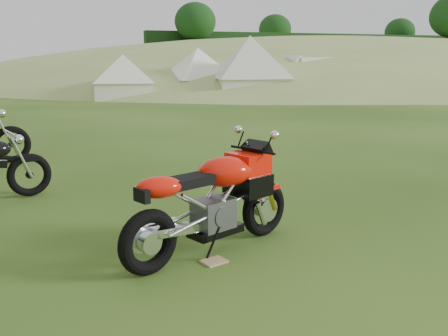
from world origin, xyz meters
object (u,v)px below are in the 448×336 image
object	(u,v)px
caravan	(317,75)
tent_mid	(198,72)
plywood_board	(214,261)
sport_motorcycle	(212,194)
tent_right	(250,69)
tent_left	(124,75)

from	to	relation	value
caravan	tent_mid	bearing A→B (deg)	171.63
plywood_board	tent_mid	world-z (taller)	tent_mid
sport_motorcycle	tent_mid	size ratio (longest dim) A/B	0.69
tent_mid	caravan	world-z (taller)	tent_mid
sport_motorcycle	tent_mid	distance (m)	21.28
plywood_board	tent_right	bearing A→B (deg)	67.33
tent_right	caravan	world-z (taller)	tent_right
sport_motorcycle	plywood_board	distance (m)	0.65
plywood_board	tent_left	size ratio (longest dim) A/B	0.08
tent_left	caravan	world-z (taller)	tent_left
tent_left	tent_mid	bearing A→B (deg)	15.96
tent_mid	tent_right	distance (m)	2.89
tent_left	tent_mid	xyz separation A→B (m)	(3.84, 0.54, 0.11)
tent_right	caravan	xyz separation A→B (m)	(4.86, 2.06, -0.41)
caravan	sport_motorcycle	bearing A→B (deg)	-130.12
plywood_board	tent_mid	size ratio (longest dim) A/B	0.08
sport_motorcycle	plywood_board	xyz separation A→B (m)	(-0.06, -0.25, -0.60)
plywood_board	caravan	bearing A→B (deg)	58.60
caravan	tent_left	bearing A→B (deg)	174.44
sport_motorcycle	plywood_board	bearing A→B (deg)	-126.87
caravan	tent_right	bearing A→B (deg)	-165.56
sport_motorcycle	caravan	xyz separation A→B (m)	(12.61, 20.51, 0.41)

